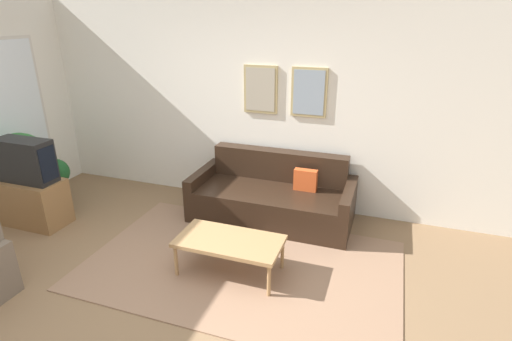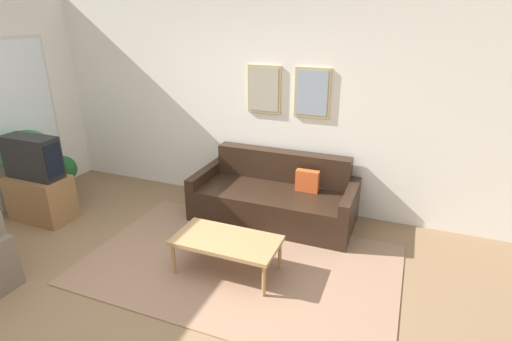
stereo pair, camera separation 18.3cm
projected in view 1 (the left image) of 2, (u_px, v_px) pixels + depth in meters
name	position (u px, v px, depth m)	size (l,w,h in m)	color
ground_plane	(151.00, 315.00, 3.47)	(16.00, 16.00, 0.00)	#846647
area_rug	(242.00, 265.00, 4.15)	(3.19, 1.98, 0.01)	#937056
wall_back	(250.00, 103.00, 5.19)	(8.00, 0.09, 2.70)	white
couch	(273.00, 197.00, 5.03)	(1.99, 0.90, 0.81)	black
coffee_table	(230.00, 242.00, 3.92)	(1.04, 0.54, 0.38)	#A87F51
tv_stand	(35.00, 202.00, 4.89)	(0.76, 0.43, 0.57)	olive
tv	(25.00, 161.00, 4.69)	(0.70, 0.28, 0.52)	black
potted_plant_tall	(22.00, 162.00, 5.09)	(0.66, 0.66, 1.05)	#935638
potted_plant_by_window	(56.00, 176.00, 5.47)	(0.37, 0.37, 0.60)	slate
potted_plant_small	(28.00, 170.00, 5.19)	(0.57, 0.57, 0.86)	#383D42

